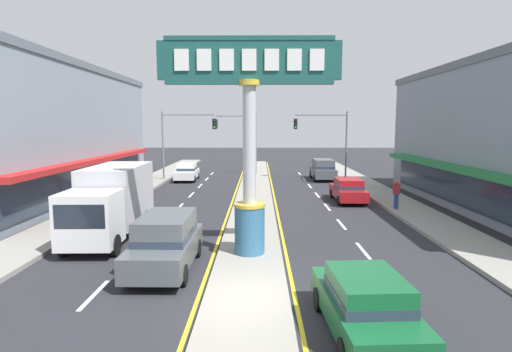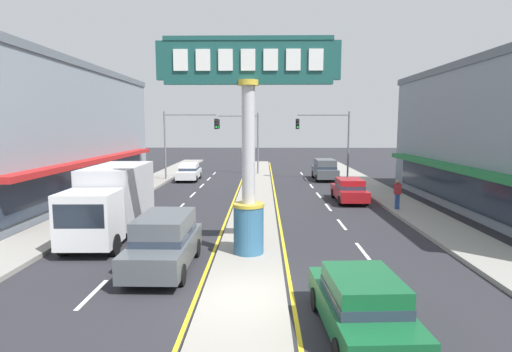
{
  "view_description": "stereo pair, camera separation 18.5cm",
  "coord_description": "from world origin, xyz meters",
  "px_view_note": "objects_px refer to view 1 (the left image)",
  "views": [
    {
      "loc": [
        0.37,
        -11.24,
        5.0
      ],
      "look_at": [
        0.21,
        8.09,
        2.6
      ],
      "focal_mm": 28.93,
      "sensor_mm": 36.0,
      "label": 1
    },
    {
      "loc": [
        0.55,
        -11.23,
        5.0
      ],
      "look_at": [
        0.21,
        8.09,
        2.6
      ],
      "focal_mm": 28.93,
      "sensor_mm": 36.0,
      "label": 2
    }
  ],
  "objects_px": {
    "suv_mid_left_lane": "(323,169)",
    "suv_far_left_oncoming": "(166,242)",
    "storefront_left": "(25,132)",
    "sedan_kerb_right": "(365,304)",
    "sedan_near_right_lane": "(348,190)",
    "street_bench": "(83,212)",
    "sedan_far_right_lane": "(187,172)",
    "traffic_light_right_side": "(327,133)",
    "traffic_light_left_side": "(182,133)",
    "box_truck_near_left_lane": "(112,199)",
    "pedestrian_near_kerb": "(115,185)",
    "pedestrian_far_side": "(396,192)",
    "traffic_light_median_far": "(241,133)",
    "district_sign": "(249,140)"
  },
  "relations": [
    {
      "from": "suv_mid_left_lane",
      "to": "traffic_light_left_side",
      "type": "bearing_deg",
      "value": -176.24
    },
    {
      "from": "suv_mid_left_lane",
      "to": "suv_far_left_oncoming",
      "type": "relative_size",
      "value": 1.0
    },
    {
      "from": "sedan_far_right_lane",
      "to": "box_truck_near_left_lane",
      "type": "xyz_separation_m",
      "value": [
        -0.05,
        -18.95,
        0.91
      ]
    },
    {
      "from": "sedan_kerb_right",
      "to": "sedan_far_right_lane",
      "type": "bearing_deg",
      "value": 108.12
    },
    {
      "from": "storefront_left",
      "to": "traffic_light_median_far",
      "type": "relative_size",
      "value": 4.11
    },
    {
      "from": "sedan_far_right_lane",
      "to": "box_truck_near_left_lane",
      "type": "bearing_deg",
      "value": -90.14
    },
    {
      "from": "sedan_far_right_lane",
      "to": "pedestrian_far_side",
      "type": "bearing_deg",
      "value": -43.07
    },
    {
      "from": "storefront_left",
      "to": "suv_mid_left_lane",
      "type": "xyz_separation_m",
      "value": [
        21.48,
        9.98,
        -3.54
      ]
    },
    {
      "from": "traffic_light_left_side",
      "to": "pedestrian_far_side",
      "type": "distance_m",
      "value": 19.99
    },
    {
      "from": "traffic_light_median_far",
      "to": "box_truck_near_left_lane",
      "type": "relative_size",
      "value": 0.89
    },
    {
      "from": "box_truck_near_left_lane",
      "to": "sedan_near_right_lane",
      "type": "bearing_deg",
      "value": 34.7
    },
    {
      "from": "sedan_near_right_lane",
      "to": "street_bench",
      "type": "xyz_separation_m",
      "value": [
        -14.74,
        -6.32,
        -0.14
      ]
    },
    {
      "from": "traffic_light_median_far",
      "to": "pedestrian_far_side",
      "type": "relative_size",
      "value": 3.68
    },
    {
      "from": "district_sign",
      "to": "sedan_kerb_right",
      "type": "relative_size",
      "value": 1.83
    },
    {
      "from": "sedan_kerb_right",
      "to": "sedan_near_right_lane",
      "type": "bearing_deg",
      "value": 79.23
    },
    {
      "from": "storefront_left",
      "to": "sedan_near_right_lane",
      "type": "height_order",
      "value": "storefront_left"
    },
    {
      "from": "suv_far_left_oncoming",
      "to": "pedestrian_near_kerb",
      "type": "xyz_separation_m",
      "value": [
        -6.17,
        12.57,
        0.15
      ]
    },
    {
      "from": "district_sign",
      "to": "pedestrian_far_side",
      "type": "height_order",
      "value": "district_sign"
    },
    {
      "from": "storefront_left",
      "to": "sedan_near_right_lane",
      "type": "distance_m",
      "value": 21.82
    },
    {
      "from": "street_bench",
      "to": "suv_mid_left_lane",
      "type": "bearing_deg",
      "value": 49.28
    },
    {
      "from": "storefront_left",
      "to": "traffic_light_left_side",
      "type": "distance_m",
      "value": 12.72
    },
    {
      "from": "suv_mid_left_lane",
      "to": "street_bench",
      "type": "xyz_separation_m",
      "value": [
        -14.74,
        -17.13,
        -0.34
      ]
    },
    {
      "from": "district_sign",
      "to": "traffic_light_right_side",
      "type": "xyz_separation_m",
      "value": [
        6.46,
        22.01,
        -0.21
      ]
    },
    {
      "from": "storefront_left",
      "to": "sedan_far_right_lane",
      "type": "xyz_separation_m",
      "value": [
        9.12,
        9.53,
        -3.74
      ]
    },
    {
      "from": "sedan_near_right_lane",
      "to": "traffic_light_median_far",
      "type": "bearing_deg",
      "value": 117.78
    },
    {
      "from": "district_sign",
      "to": "suv_far_left_oncoming",
      "type": "bearing_deg",
      "value": -153.79
    },
    {
      "from": "suv_far_left_oncoming",
      "to": "storefront_left",
      "type": "bearing_deg",
      "value": 132.33
    },
    {
      "from": "suv_mid_left_lane",
      "to": "sedan_kerb_right",
      "type": "bearing_deg",
      "value": -96.68
    },
    {
      "from": "traffic_light_right_side",
      "to": "sedan_near_right_lane",
      "type": "relative_size",
      "value": 1.44
    },
    {
      "from": "traffic_light_left_side",
      "to": "pedestrian_near_kerb",
      "type": "height_order",
      "value": "traffic_light_left_side"
    },
    {
      "from": "traffic_light_left_side",
      "to": "pedestrian_far_side",
      "type": "bearing_deg",
      "value": -41.7
    },
    {
      "from": "box_truck_near_left_lane",
      "to": "traffic_light_left_side",
      "type": "bearing_deg",
      "value": 90.73
    },
    {
      "from": "pedestrian_near_kerb",
      "to": "pedestrian_far_side",
      "type": "distance_m",
      "value": 17.57
    },
    {
      "from": "sedan_near_right_lane",
      "to": "pedestrian_near_kerb",
      "type": "bearing_deg",
      "value": -179.09
    },
    {
      "from": "traffic_light_median_far",
      "to": "district_sign",
      "type": "bearing_deg",
      "value": -86.73
    },
    {
      "from": "traffic_light_left_side",
      "to": "box_truck_near_left_lane",
      "type": "xyz_separation_m",
      "value": [
        0.24,
        -18.56,
        -2.55
      ]
    },
    {
      "from": "street_bench",
      "to": "traffic_light_left_side",
      "type": "bearing_deg",
      "value": 82.66
    },
    {
      "from": "traffic_light_median_far",
      "to": "sedan_near_right_lane",
      "type": "height_order",
      "value": "traffic_light_median_far"
    },
    {
      "from": "sedan_far_right_lane",
      "to": "pedestrian_far_side",
      "type": "xyz_separation_m",
      "value": [
        14.46,
        -13.52,
        0.35
      ]
    },
    {
      "from": "storefront_left",
      "to": "sedan_kerb_right",
      "type": "distance_m",
      "value": 25.97
    },
    {
      "from": "box_truck_near_left_lane",
      "to": "sedan_far_right_lane",
      "type": "bearing_deg",
      "value": 89.86
    },
    {
      "from": "pedestrian_far_side",
      "to": "traffic_light_right_side",
      "type": "bearing_deg",
      "value": 97.51
    },
    {
      "from": "traffic_light_right_side",
      "to": "sedan_kerb_right",
      "type": "height_order",
      "value": "traffic_light_right_side"
    },
    {
      "from": "sedan_near_right_lane",
      "to": "box_truck_near_left_lane",
      "type": "distance_m",
      "value": 15.12
    },
    {
      "from": "traffic_light_median_far",
      "to": "sedan_near_right_lane",
      "type": "relative_size",
      "value": 1.44
    },
    {
      "from": "sedan_near_right_lane",
      "to": "pedestrian_near_kerb",
      "type": "height_order",
      "value": "pedestrian_near_kerb"
    },
    {
      "from": "sedan_near_right_lane",
      "to": "suv_far_left_oncoming",
      "type": "relative_size",
      "value": 0.93
    },
    {
      "from": "sedan_far_right_lane",
      "to": "sedan_kerb_right",
      "type": "xyz_separation_m",
      "value": [
        9.06,
        -27.69,
        0.0
      ]
    },
    {
      "from": "storefront_left",
      "to": "box_truck_near_left_lane",
      "type": "relative_size",
      "value": 3.67
    },
    {
      "from": "traffic_light_right_side",
      "to": "suv_mid_left_lane",
      "type": "xyz_separation_m",
      "value": [
        -0.28,
        0.19,
        -3.26
      ]
    }
  ]
}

